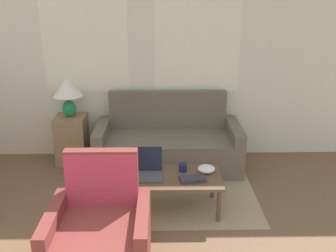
{
  "coord_description": "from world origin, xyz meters",
  "views": [
    {
      "loc": [
        0.17,
        -0.98,
        2.21
      ],
      "look_at": [
        0.24,
        3.14,
        0.75
      ],
      "focal_mm": 42.0,
      "sensor_mm": 36.0,
      "label": 1
    }
  ],
  "objects_px": {
    "snack_bowl": "(206,169)",
    "laptop": "(146,170)",
    "armchair": "(100,235)",
    "cup_navy": "(183,167)",
    "book_red": "(192,179)",
    "table_lamp": "(68,91)",
    "coffee_table": "(168,180)",
    "couch": "(168,146)"
  },
  "relations": [
    {
      "from": "table_lamp",
      "to": "cup_navy",
      "type": "height_order",
      "value": "table_lamp"
    },
    {
      "from": "table_lamp",
      "to": "laptop",
      "type": "bearing_deg",
      "value": -49.05
    },
    {
      "from": "snack_bowl",
      "to": "laptop",
      "type": "bearing_deg",
      "value": -173.84
    },
    {
      "from": "armchair",
      "to": "laptop",
      "type": "distance_m",
      "value": 0.96
    },
    {
      "from": "armchair",
      "to": "cup_navy",
      "type": "height_order",
      "value": "armchair"
    },
    {
      "from": "book_red",
      "to": "coffee_table",
      "type": "bearing_deg",
      "value": 159.27
    },
    {
      "from": "snack_bowl",
      "to": "book_red",
      "type": "height_order",
      "value": "snack_bowl"
    },
    {
      "from": "laptop",
      "to": "cup_navy",
      "type": "xyz_separation_m",
      "value": [
        0.38,
        0.09,
        -0.02
      ]
    },
    {
      "from": "snack_bowl",
      "to": "book_red",
      "type": "relative_size",
      "value": 0.68
    },
    {
      "from": "cup_navy",
      "to": "book_red",
      "type": "bearing_deg",
      "value": -68.74
    },
    {
      "from": "book_red",
      "to": "laptop",
      "type": "bearing_deg",
      "value": 164.67
    },
    {
      "from": "cup_navy",
      "to": "snack_bowl",
      "type": "xyz_separation_m",
      "value": [
        0.25,
        -0.02,
        -0.01
      ]
    },
    {
      "from": "laptop",
      "to": "book_red",
      "type": "height_order",
      "value": "laptop"
    },
    {
      "from": "armchair",
      "to": "laptop",
      "type": "relative_size",
      "value": 2.86
    },
    {
      "from": "table_lamp",
      "to": "book_red",
      "type": "relative_size",
      "value": 1.87
    },
    {
      "from": "coffee_table",
      "to": "armchair",
      "type": "bearing_deg",
      "value": -124.18
    },
    {
      "from": "armchair",
      "to": "cup_navy",
      "type": "bearing_deg",
      "value": 52.82
    },
    {
      "from": "book_red",
      "to": "armchair",
      "type": "bearing_deg",
      "value": -137.4
    },
    {
      "from": "couch",
      "to": "book_red",
      "type": "bearing_deg",
      "value": -79.31
    },
    {
      "from": "armchair",
      "to": "table_lamp",
      "type": "bearing_deg",
      "value": 108.04
    },
    {
      "from": "armchair",
      "to": "table_lamp",
      "type": "distance_m",
      "value": 2.28
    },
    {
      "from": "couch",
      "to": "snack_bowl",
      "type": "height_order",
      "value": "couch"
    },
    {
      "from": "snack_bowl",
      "to": "table_lamp",
      "type": "bearing_deg",
      "value": 146.03
    },
    {
      "from": "laptop",
      "to": "cup_navy",
      "type": "relative_size",
      "value": 3.72
    },
    {
      "from": "coffee_table",
      "to": "table_lamp",
      "type": "bearing_deg",
      "value": 135.7
    },
    {
      "from": "armchair",
      "to": "table_lamp",
      "type": "xyz_separation_m",
      "value": [
        -0.67,
        2.06,
        0.71
      ]
    },
    {
      "from": "coffee_table",
      "to": "laptop",
      "type": "bearing_deg",
      "value": 170.98
    },
    {
      "from": "table_lamp",
      "to": "snack_bowl",
      "type": "relative_size",
      "value": 2.73
    },
    {
      "from": "couch",
      "to": "table_lamp",
      "type": "height_order",
      "value": "table_lamp"
    },
    {
      "from": "armchair",
      "to": "laptop",
      "type": "xyz_separation_m",
      "value": [
        0.35,
        0.88,
        0.17
      ]
    },
    {
      "from": "cup_navy",
      "to": "armchair",
      "type": "bearing_deg",
      "value": -127.18
    },
    {
      "from": "armchair",
      "to": "snack_bowl",
      "type": "xyz_separation_m",
      "value": [
        0.98,
        0.95,
        0.14
      ]
    },
    {
      "from": "laptop",
      "to": "snack_bowl",
      "type": "distance_m",
      "value": 0.63
    },
    {
      "from": "armchair",
      "to": "snack_bowl",
      "type": "distance_m",
      "value": 1.37
    },
    {
      "from": "armchair",
      "to": "book_red",
      "type": "xyz_separation_m",
      "value": [
        0.82,
        0.75,
        0.13
      ]
    },
    {
      "from": "laptop",
      "to": "armchair",
      "type": "bearing_deg",
      "value": -111.85
    },
    {
      "from": "table_lamp",
      "to": "snack_bowl",
      "type": "xyz_separation_m",
      "value": [
        1.65,
        -1.11,
        -0.56
      ]
    },
    {
      "from": "armchair",
      "to": "coffee_table",
      "type": "xyz_separation_m",
      "value": [
        0.57,
        0.84,
        0.07
      ]
    },
    {
      "from": "coffee_table",
      "to": "cup_navy",
      "type": "distance_m",
      "value": 0.22
    },
    {
      "from": "laptop",
      "to": "book_red",
      "type": "xyz_separation_m",
      "value": [
        0.46,
        -0.13,
        -0.04
      ]
    },
    {
      "from": "table_lamp",
      "to": "laptop",
      "type": "height_order",
      "value": "table_lamp"
    },
    {
      "from": "couch",
      "to": "coffee_table",
      "type": "relative_size",
      "value": 1.66
    }
  ]
}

